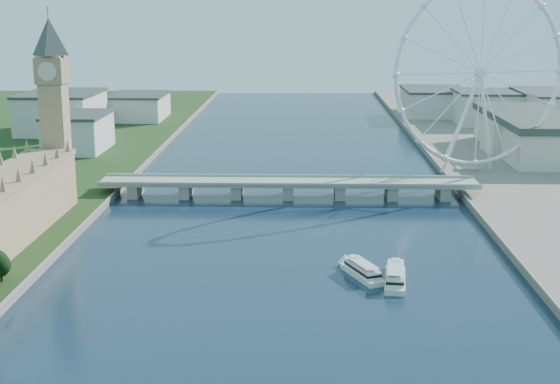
{
  "coord_description": "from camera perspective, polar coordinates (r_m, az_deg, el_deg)",
  "views": [
    {
      "loc": [
        8.32,
        -143.36,
        108.9
      ],
      "look_at": [
        -2.19,
        210.0,
        24.37
      ],
      "focal_mm": 50.0,
      "sensor_mm": 36.0,
      "label": 1
    }
  ],
  "objects": [
    {
      "name": "big_ben",
      "position": [
        444.88,
        -16.29,
        7.45
      ],
      "size": [
        20.02,
        20.02,
        110.0
      ],
      "color": "tan",
      "rests_on": "ground"
    },
    {
      "name": "tour_boat_far",
      "position": [
        319.89,
        8.41,
        -6.61
      ],
      "size": [
        12.34,
        33.56,
        7.27
      ],
      "primitive_type": null,
      "rotation": [
        0.0,
        0.0,
        -0.12
      ],
      "color": "beige",
      "rests_on": "ground"
    },
    {
      "name": "westminster_bridge",
      "position": [
        455.08,
        0.61,
        0.46
      ],
      "size": [
        220.0,
        22.0,
        9.5
      ],
      "color": "gray",
      "rests_on": "ground"
    },
    {
      "name": "county_hall",
      "position": [
        606.95,
        17.63,
        2.48
      ],
      "size": [
        54.0,
        144.0,
        35.0
      ],
      "primitive_type": null,
      "color": "beige",
      "rests_on": "ground"
    },
    {
      "name": "tour_boat_near",
      "position": [
        325.31,
        6.04,
        -6.19
      ],
      "size": [
        19.11,
        31.04,
        6.73
      ],
      "primitive_type": null,
      "rotation": [
        0.0,
        0.0,
        0.4
      ],
      "color": "silver",
      "rests_on": "ground"
    },
    {
      "name": "city_skyline",
      "position": [
        710.1,
        4.21,
        5.97
      ],
      "size": [
        505.0,
        280.0,
        32.0
      ],
      "color": "beige",
      "rests_on": "ground"
    },
    {
      "name": "london_eye",
      "position": [
        512.46,
        14.44,
        8.4
      ],
      "size": [
        113.6,
        39.12,
        124.3
      ],
      "color": "silver",
      "rests_on": "ground"
    }
  ]
}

